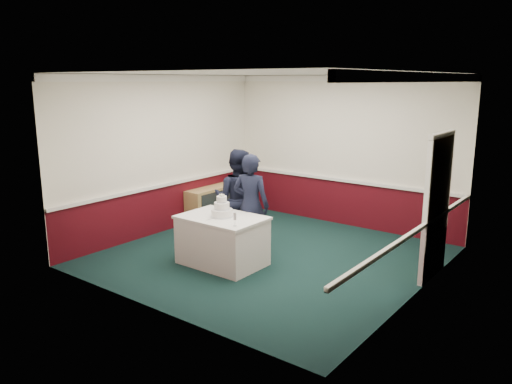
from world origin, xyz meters
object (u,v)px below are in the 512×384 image
Objects in this scene: cake_knife at (212,219)px; person_man at (237,198)px; champagne_flute at (235,217)px; person_woman at (251,205)px; cake_table at (222,240)px; wedding_cake at (222,210)px; sideboard at (211,204)px.

person_man reaches higher than cake_knife.
champagne_flute is 0.12× the size of person_woman.
cake_table is 3.63× the size of wedding_cake.
person_man is (-0.37, 1.06, 0.08)m from cake_knife.
cake_knife is at bearing -98.53° from cake_table.
sideboard is at bearing 136.22° from wedding_cake.
person_man is (-0.40, 0.86, -0.03)m from wedding_cake.
cake_table is 0.77m from person_woman.
person_man is (-0.90, 1.14, -0.06)m from champagne_flute.
champagne_flute is at bearing 98.92° from person_woman.
person_man is at bearing 116.87° from cake_knife.
sideboard is 1.84m from person_man.
champagne_flute is (2.39, -2.09, 0.58)m from sideboard.
cake_table is at bearing -90.00° from wedding_cake.
sideboard is 0.69× the size of person_man.
wedding_cake is at bearing 89.10° from person_man.
person_woman is at bearing -31.19° from sideboard.
wedding_cake is at bearing -43.78° from sideboard.
cake_table is 6.00× the size of cake_knife.
wedding_cake reaches higher than cake_knife.
cake_knife is at bearing -98.53° from wedding_cake.
sideboard is 5.85× the size of champagne_flute.
wedding_cake is 0.23m from cake_knife.
sideboard is 2.62m from cake_table.
cake_knife is 0.13× the size of person_man.
person_man is (1.49, -0.95, 0.52)m from sideboard.
person_woman reaches higher than wedding_cake.
champagne_flute is (0.53, -0.08, 0.14)m from cake_knife.
cake_knife reaches higher than cake_table.
cake_knife is 0.55m from champagne_flute.
person_woman is (0.12, 0.60, 0.47)m from cake_table.
cake_table is at bearing 89.34° from cake_knife.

